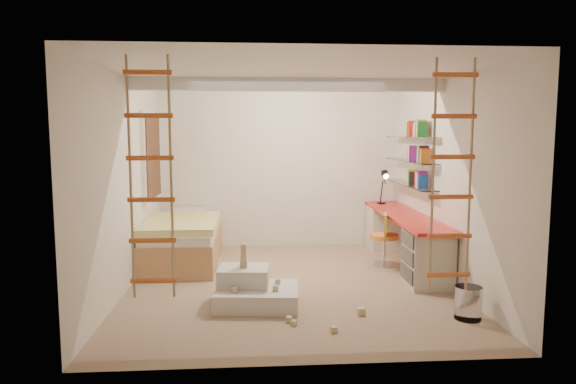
{
  "coord_description": "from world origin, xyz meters",
  "views": [
    {
      "loc": [
        -0.47,
        -6.29,
        1.92
      ],
      "look_at": [
        0.0,
        0.3,
        1.15
      ],
      "focal_mm": 32.0,
      "sensor_mm": 36.0,
      "label": 1
    }
  ],
  "objects": [
    {
      "name": "books",
      "position": [
        1.87,
        1.13,
        1.64
      ],
      "size": [
        0.14,
        0.7,
        0.92
      ],
      "color": "#194CA5",
      "rests_on": "shelves"
    },
    {
      "name": "ceiling_beam",
      "position": [
        0.0,
        0.3,
        2.52
      ],
      "size": [
        4.0,
        0.18,
        0.16
      ],
      "primitive_type": "cube",
      "color": "white",
      "rests_on": "ceiling"
    },
    {
      "name": "shelves",
      "position": [
        1.87,
        1.13,
        1.5
      ],
      "size": [
        0.25,
        1.8,
        0.71
      ],
      "color": "white",
      "rests_on": "wall_right"
    },
    {
      "name": "play_platform",
      "position": [
        -0.46,
        -0.7,
        0.16
      ],
      "size": [
        0.97,
        0.79,
        0.41
      ],
      "color": "silver",
      "rests_on": "floor"
    },
    {
      "name": "swivel_chair",
      "position": [
        1.4,
        0.73,
        0.29
      ],
      "size": [
        0.56,
        0.56,
        0.78
      ],
      "color": "orange",
      "rests_on": "floor"
    },
    {
      "name": "window_blind",
      "position": [
        -1.93,
        1.5,
        1.55
      ],
      "size": [
        0.02,
        1.0,
        1.2
      ],
      "primitive_type": "cube",
      "color": "#4C2D1E",
      "rests_on": "window_frame"
    },
    {
      "name": "floor",
      "position": [
        0.0,
        0.0,
        0.0
      ],
      "size": [
        4.5,
        4.5,
        0.0
      ],
      "primitive_type": "plane",
      "color": "#9A7E63",
      "rests_on": "ground"
    },
    {
      "name": "bed",
      "position": [
        -1.48,
        1.23,
        0.33
      ],
      "size": [
        1.02,
        2.0,
        0.69
      ],
      "color": "#AD7F51",
      "rests_on": "floor"
    },
    {
      "name": "waste_bin",
      "position": [
        1.75,
        -1.31,
        0.17
      ],
      "size": [
        0.27,
        0.27,
        0.34
      ],
      "primitive_type": "cylinder",
      "color": "white",
      "rests_on": "floor"
    },
    {
      "name": "toy_blocks",
      "position": [
        -0.2,
        -0.95,
        0.26
      ],
      "size": [
        1.4,
        1.04,
        0.68
      ],
      "color": "#CCB284",
      "rests_on": "floor"
    },
    {
      "name": "rope_ladder_left",
      "position": [
        -1.35,
        -1.75,
        1.52
      ],
      "size": [
        0.41,
        0.04,
        2.13
      ],
      "primitive_type": null,
      "color": "#CB5322",
      "rests_on": "ceiling"
    },
    {
      "name": "rope_ladder_right",
      "position": [
        1.35,
        -1.75,
        1.52
      ],
      "size": [
        0.41,
        0.04,
        2.13
      ],
      "primitive_type": null,
      "color": "#DF5426",
      "rests_on": "ceiling"
    },
    {
      "name": "desk",
      "position": [
        1.72,
        0.86,
        0.4
      ],
      "size": [
        0.56,
        2.8,
        0.75
      ],
      "color": "red",
      "rests_on": "floor"
    },
    {
      "name": "window_frame",
      "position": [
        -1.97,
        1.5,
        1.55
      ],
      "size": [
        0.06,
        1.15,
        1.35
      ],
      "primitive_type": "cube",
      "color": "white",
      "rests_on": "wall_left"
    },
    {
      "name": "task_lamp",
      "position": [
        1.67,
        1.82,
        1.14
      ],
      "size": [
        0.14,
        0.36,
        0.57
      ],
      "color": "black",
      "rests_on": "desk"
    }
  ]
}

